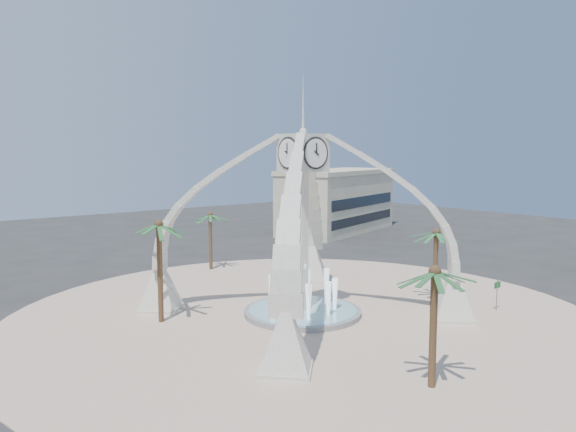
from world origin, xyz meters
TOP-DOWN VIEW (x-y plane):
  - ground at (0.00, 0.00)m, footprint 140.00×140.00m
  - plaza at (0.00, 0.00)m, footprint 40.00×40.00m
  - clock_tower at (-0.00, -0.00)m, footprint 17.94×17.94m
  - fountain at (0.00, 0.00)m, footprint 8.00×8.00m
  - building_ne at (30.00, 28.00)m, footprint 21.87×14.17m
  - palm_east at (9.68, -3.67)m, footprint 4.47×4.47m
  - palm_west at (-8.26, 4.58)m, footprint 4.54×4.54m
  - palm_north at (2.79, 16.75)m, footprint 3.38×3.38m
  - palm_south at (-2.84, -12.86)m, footprint 4.39×4.39m
  - street_sign at (11.24, -7.75)m, footprint 0.83×0.07m

SIDE VIEW (x-z plane):
  - ground at x=0.00m, z-range 0.00..0.00m
  - plaza at x=0.00m, z-range 0.00..0.06m
  - fountain at x=0.00m, z-range -1.52..2.10m
  - street_sign at x=11.24m, z-range 0.48..2.73m
  - building_ne at x=30.00m, z-range 0.01..8.61m
  - palm_north at x=2.79m, z-range 2.23..8.11m
  - palm_east at x=9.68m, z-range 2.22..8.20m
  - palm_south at x=-2.84m, z-range 2.38..8.72m
  - palm_west at x=-8.26m, z-range 2.78..9.97m
  - clock_tower at x=0.00m, z-range -1.66..14.64m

